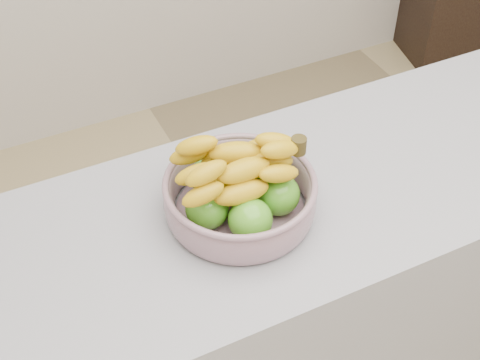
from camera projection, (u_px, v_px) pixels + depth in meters
name	position (u px, v px, depth m)	size (l,w,h in m)	color
counter	(336.00, 290.00, 1.90)	(2.00, 0.60, 0.90)	#96979E
fruit_bowl	(240.00, 193.00, 1.46)	(0.34, 0.34, 0.19)	#919CAE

